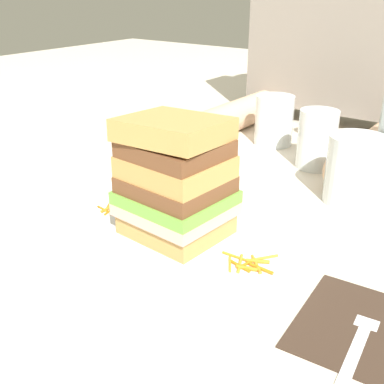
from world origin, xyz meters
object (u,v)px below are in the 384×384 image
Objects in this scene: juice_glass at (354,173)px; empty_tumbler_0 at (274,120)px; knife at (62,208)px; napkin_dark at (365,328)px; main_plate at (177,238)px; empty_tumbler_1 at (317,139)px; side_plate at (54,168)px; sandwich at (175,179)px; fork at (359,341)px.

juice_glass is 1.04× the size of empty_tumbler_0.
empty_tumbler_0 is at bearing 77.24° from knife.
napkin_dark and knife have the same top height.
knife is at bearing -173.83° from main_plate.
main_plate is 0.23m from napkin_dark.
juice_glass is (-0.10, 0.25, 0.04)m from napkin_dark.
empty_tumbler_1 is at bearing 59.43° from knife.
empty_tumbler_1 is 0.48× the size of side_plate.
empty_tumbler_1 is (0.11, -0.07, 0.00)m from empty_tumbler_0.
juice_glass is at bearing 22.44° from side_plate.
napkin_dark is at bearing -53.29° from empty_tumbler_0.
sandwich is at bearing -94.69° from empty_tumbler_1.
juice_glass is 0.47× the size of side_plate.
sandwich is 0.24m from fork.
juice_glass and empty_tumbler_1 have the same top height.
sandwich is at bearing 169.66° from fork.
juice_glass reaches higher than empty_tumbler_0.
empty_tumbler_0 is at bearing 102.07° from sandwich.
fork is 0.84× the size of side_plate.
juice_glass is at bearing 40.16° from knife.
empty_tumbler_1 is at bearing 134.73° from juice_glass.
empty_tumbler_0 is (0.09, 0.42, 0.04)m from knife.
sandwich is 0.24m from napkin_dark.
side_plate reaches higher than fork.
sandwich is 0.70× the size of side_plate.
main_plate is 3.13× the size of empty_tumbler_1.
sandwich is 1.47× the size of juice_glass.
napkin_dark is at bearing -4.90° from sandwich.
knife is (-0.40, -0.00, 0.00)m from napkin_dark.
sandwich reaches higher than fork.
napkin_dark is 0.63× the size of knife.
fork is at bearing -11.09° from side_plate.
main_plate is at bearing -77.89° from empty_tumbler_0.
side_plate is at bearing -157.56° from juice_glass.
juice_glass is 0.45m from side_plate.
empty_tumbler_1 is (-0.20, 0.37, 0.04)m from fork.
knife is (-0.18, -0.02, -0.08)m from sandwich.
knife is at bearing -120.57° from empty_tumbler_1.
side_plate is at bearing -122.33° from empty_tumbler_0.
fork is (0.23, -0.04, -0.08)m from sandwich.
empty_tumbler_0 reaches higher than side_plate.
empty_tumbler_0 reaches higher than knife.
napkin_dark is 1.35× the size of juice_glass.
napkin_dark is 0.28m from juice_glass.
napkin_dark is at bearing 0.02° from knife.
empty_tumbler_1 reaches higher than main_plate.
side_plate is at bearing 145.65° from knife.
side_plate is (-0.12, 0.08, 0.01)m from knife.
empty_tumbler_0 is 0.46× the size of side_plate.
juice_glass is (0.30, 0.25, 0.04)m from knife.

